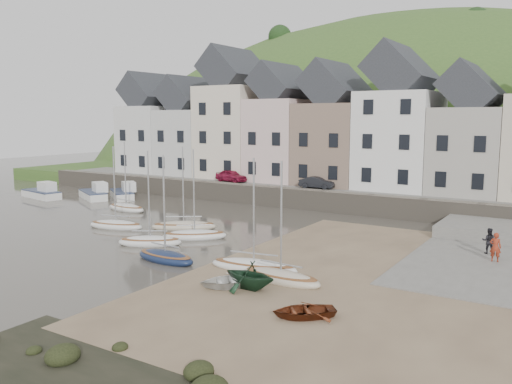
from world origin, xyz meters
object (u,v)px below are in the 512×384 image
Objects in this scene: rowboat_green at (250,275)px; person_dark at (489,241)px; car_right at (317,183)px; sailboat_0 at (126,208)px; person_red at (495,247)px; car_left at (231,176)px; rowboat_red at (304,311)px; rowboat_white at (229,281)px.

person_dark is at bearing 148.36° from rowboat_green.
car_right is at bearing -159.58° from rowboat_green.
person_red is (30.33, -1.29, 0.69)m from sailboat_0.
rowboat_green is 14.56m from person_red.
car_left reaches higher than person_dark.
rowboat_green is at bearing -166.13° from car_right.
car_left is (-26.45, 11.19, 1.32)m from person_dark.
person_dark is (-0.60, 1.70, -0.06)m from person_red.
rowboat_green is 4.29m from rowboat_red.
person_red is 0.46× the size of car_left.
rowboat_white is at bearing -32.54° from sailboat_0.
rowboat_green is at bearing 47.83° from person_dark.
person_red is (5.38, 13.14, 0.62)m from rowboat_red.
rowboat_green is (1.04, 0.24, 0.41)m from rowboat_white.
rowboat_green is (21.11, -12.56, 0.50)m from sailboat_0.
car_left is at bearing 74.25° from sailboat_0.
rowboat_green is at bearing -132.22° from car_left.
rowboat_green is 0.74× the size of car_left.
person_dark is 0.47× the size of car_right.
person_red is at bearing 117.23° from rowboat_red.
person_dark is (4.78, 14.84, 0.57)m from rowboat_red.
person_red is at bearing 142.67° from rowboat_green.
person_red is at bearing -131.30° from car_right.
sailboat_0 is 23.80m from rowboat_white.
car_right is (9.78, 0.00, -0.07)m from car_left.
rowboat_green is at bearing 47.38° from person_red.
person_red is 21.59m from car_right.
car_left is (-16.79, 24.40, 1.86)m from rowboat_white.
rowboat_green is 25.51m from car_right.
car_left is at bearing 179.29° from rowboat_red.
person_red is 1.80m from person_dark.
rowboat_red is at bearing -30.04° from sailboat_0.
rowboat_red is 1.69× the size of person_dark.
person_red is 1.07× the size of person_dark.
sailboat_0 is at bearing -118.78° from rowboat_green.
person_red is (9.22, 11.27, 0.19)m from rowboat_green.
sailboat_0 is 3.78× the size of person_red.
rowboat_white is 15.43m from person_red.
car_left is at bearing -28.79° from person_red.
person_dark is 0.43× the size of car_left.
rowboat_white is 0.87× the size of car_right.
rowboat_red is (3.84, -1.87, -0.43)m from rowboat_green.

